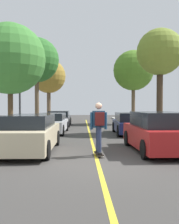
# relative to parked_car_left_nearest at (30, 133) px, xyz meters

# --- Properties ---
(ground) EXTENTS (80.00, 80.00, 0.00)m
(ground) POSITION_rel_parked_car_left_nearest_xyz_m (2.41, -2.09, -0.69)
(ground) COLOR #3D3A38
(center_line) EXTENTS (0.12, 39.20, 0.01)m
(center_line) POSITION_rel_parked_car_left_nearest_xyz_m (2.41, 1.91, -0.69)
(center_line) COLOR gold
(center_line) RESTS_ON ground
(parked_car_left_nearest) EXTENTS (1.88, 4.52, 1.39)m
(parked_car_left_nearest) POSITION_rel_parked_car_left_nearest_xyz_m (0.00, 0.00, 0.00)
(parked_car_left_nearest) COLOR #BCAD89
(parked_car_left_nearest) RESTS_ON ground
(parked_car_left_near) EXTENTS (1.99, 4.48, 1.25)m
(parked_car_left_near) POSITION_rel_parked_car_left_nearest_xyz_m (0.00, 6.69, -0.07)
(parked_car_left_near) COLOR #B7B7BC
(parked_car_left_near) RESTS_ON ground
(parked_car_left_far) EXTENTS (1.93, 4.12, 1.26)m
(parked_car_left_far) POSITION_rel_parked_car_left_nearest_xyz_m (0.00, 12.44, -0.06)
(parked_car_left_far) COLOR #38383D
(parked_car_left_far) RESTS_ON ground
(parked_car_right_nearest) EXTENTS (2.07, 4.33, 1.48)m
(parked_car_right_nearest) POSITION_rel_parked_car_left_nearest_xyz_m (4.82, -0.08, 0.04)
(parked_car_right_nearest) COLOR maroon
(parked_car_right_nearest) RESTS_ON ground
(parked_car_right_near) EXTENTS (1.92, 4.27, 1.29)m
(parked_car_right_near) POSITION_rel_parked_car_left_nearest_xyz_m (4.82, 5.96, -0.04)
(parked_car_right_near) COLOR navy
(parked_car_right_near) RESTS_ON ground
(street_tree_left_nearest) EXTENTS (3.76, 3.76, 5.95)m
(street_tree_left_nearest) POSITION_rel_parked_car_left_nearest_xyz_m (-1.88, 4.28, 3.50)
(street_tree_left_nearest) COLOR #4C3823
(street_tree_left_nearest) RESTS_ON sidewalk_left
(street_tree_left_near) EXTENTS (3.75, 3.75, 7.30)m
(street_tree_left_near) POSITION_rel_parked_car_left_nearest_xyz_m (-1.88, 12.55, 4.85)
(street_tree_left_near) COLOR brown
(street_tree_left_near) RESTS_ON sidewalk_left
(street_tree_left_far) EXTENTS (3.88, 3.88, 6.88)m
(street_tree_left_far) POSITION_rel_parked_car_left_nearest_xyz_m (-1.88, 20.55, 4.36)
(street_tree_left_far) COLOR brown
(street_tree_left_far) RESTS_ON sidewalk_left
(street_tree_right_nearest) EXTENTS (2.84, 2.84, 6.28)m
(street_tree_right_nearest) POSITION_rel_parked_car_left_nearest_xyz_m (6.70, 6.17, 4.24)
(street_tree_right_nearest) COLOR #3D2D1E
(street_tree_right_nearest) RESTS_ON sidewalk_right
(street_tree_right_near) EXTENTS (3.72, 3.72, 6.69)m
(street_tree_right_near) POSITION_rel_parked_car_left_nearest_xyz_m (6.70, 14.50, 4.26)
(street_tree_right_near) COLOR brown
(street_tree_right_near) RESTS_ON sidewalk_right
(streetlamp) EXTENTS (0.36, 0.24, 4.84)m
(streetlamp) POSITION_rel_parked_car_left_nearest_xyz_m (-1.75, 5.89, 2.26)
(streetlamp) COLOR #38383D
(streetlamp) RESTS_ON sidewalk_left
(skateboard) EXTENTS (0.30, 0.86, 0.10)m
(skateboard) POSITION_rel_parked_car_left_nearest_xyz_m (2.50, -0.95, -0.60)
(skateboard) COLOR black
(skateboard) RESTS_ON ground
(skateboarder) EXTENTS (0.59, 0.71, 1.72)m
(skateboarder) POSITION_rel_parked_car_left_nearest_xyz_m (2.51, -0.99, 0.40)
(skateboarder) COLOR black
(skateboarder) RESTS_ON skateboard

